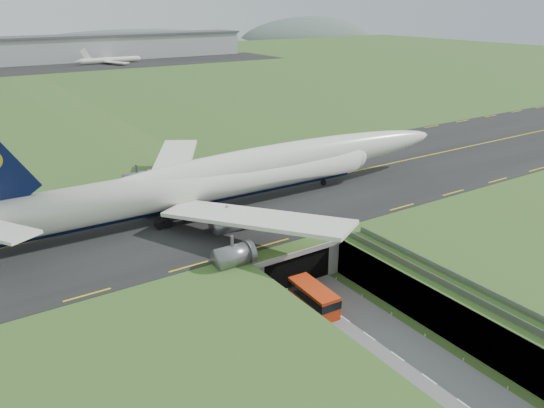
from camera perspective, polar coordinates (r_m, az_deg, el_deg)
ground at (r=77.07m, az=6.29°, el=-11.22°), size 900.00×900.00×0.00m
airfield_deck at (r=75.52m, az=6.38°, el=-9.29°), size 800.00×800.00×6.00m
trench_road at (r=72.40m, az=10.14°, el=-13.70°), size 12.00×75.00×0.20m
taxiway at (r=99.24m, az=-5.65°, el=0.34°), size 800.00×44.00×0.18m
tunnel_portal at (r=87.29m, az=-0.56°, el=-4.52°), size 17.00×22.30×6.00m
guideway at (r=71.07m, az=23.62°, el=-11.03°), size 3.00×53.00×7.05m
jumbo_jet at (r=95.28m, az=-4.27°, el=2.99°), size 98.01×62.49×20.67m
shuttle_tram at (r=75.84m, az=4.47°, el=-10.03°), size 3.66×8.80×3.50m
cargo_terminal at (r=352.69m, az=-27.11°, el=14.41°), size 320.00×67.00×15.60m
distant_hills at (r=493.49m, az=-21.22°, el=14.41°), size 700.00×91.00×60.00m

